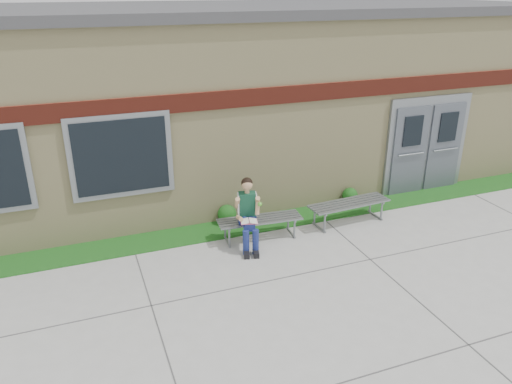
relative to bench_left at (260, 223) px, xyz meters
name	(u,v)px	position (x,y,z in m)	size (l,w,h in m)	color
ground	(336,285)	(0.59, -2.00, -0.33)	(80.00, 80.00, 0.00)	#9E9E99
grass_strip	(276,220)	(0.59, 0.60, -0.32)	(16.00, 0.80, 0.02)	#124613
school_building	(225,92)	(0.59, 3.99, 1.77)	(16.20, 6.22, 4.20)	beige
bench_left	(260,223)	(0.00, 0.00, 0.00)	(1.68, 0.59, 0.43)	slate
bench_right	(349,207)	(2.00, 0.00, 0.02)	(1.79, 0.61, 0.46)	slate
girl	(248,213)	(-0.31, -0.20, 0.36)	(0.52, 0.87, 1.34)	navy
shrub_mid	(227,214)	(-0.41, 0.85, -0.11)	(0.39, 0.39, 0.39)	#124613
shrub_east	(350,195)	(2.54, 0.85, -0.14)	(0.35, 0.35, 0.35)	#124613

